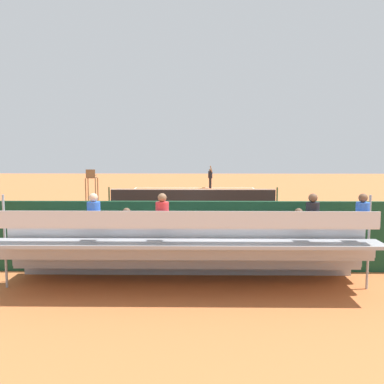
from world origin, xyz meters
TOP-DOWN VIEW (x-y plane):
  - ground_plane at (0.00, 0.00)m, footprint 60.00×60.00m
  - court_line_markings at (0.00, -0.04)m, footprint 10.10×22.20m
  - tennis_net at (0.00, 0.00)m, footprint 10.30×0.10m
  - backdrop_wall at (0.00, 14.00)m, footprint 18.00×0.16m
  - bleacher_stand at (-0.17, 15.37)m, footprint 9.06×2.40m
  - umpire_chair at (6.20, -0.16)m, footprint 0.67×0.67m
  - courtside_bench at (-2.75, 13.27)m, footprint 1.80×0.40m
  - equipment_bag at (-0.64, 13.40)m, footprint 0.90×0.36m
  - tennis_player at (-1.35, -10.38)m, footprint 0.45×0.56m
  - tennis_racket at (-0.57, -10.82)m, footprint 0.57×0.31m
  - tennis_ball_near at (-1.09, -7.18)m, footprint 0.07×0.07m
  - tennis_ball_far at (0.31, -7.48)m, footprint 0.07×0.07m

SIDE VIEW (x-z plane):
  - ground_plane at x=0.00m, z-range 0.00..0.00m
  - court_line_markings at x=0.00m, z-range 0.00..0.01m
  - tennis_racket at x=-0.57m, z-range 0.00..0.03m
  - tennis_ball_near at x=-1.09m, z-range 0.00..0.07m
  - tennis_ball_far at x=0.31m, z-range 0.00..0.07m
  - equipment_bag at x=-0.64m, z-range 0.00..0.36m
  - tennis_net at x=0.00m, z-range -0.03..1.04m
  - courtside_bench at x=-2.75m, z-range 0.09..1.02m
  - bleacher_stand at x=-0.17m, z-range -0.27..2.21m
  - backdrop_wall at x=0.00m, z-range 0.00..2.00m
  - tennis_player at x=-1.35m, z-range 0.05..1.98m
  - umpire_chair at x=6.20m, z-range 0.24..2.38m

